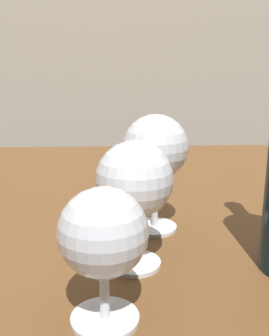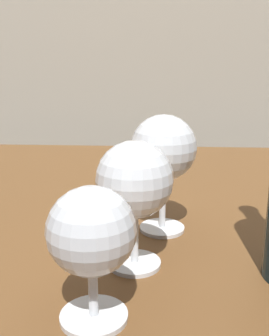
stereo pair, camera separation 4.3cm
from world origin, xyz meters
name	(u,v)px [view 1 (the left image)]	position (x,y,z in m)	size (l,w,h in m)	color
dining_table	(107,245)	(0.00, 0.00, 0.63)	(1.30, 0.88, 0.71)	brown
wine_glass_merlot	(103,235)	(0.01, -0.33, 0.80)	(0.08, 0.08, 0.13)	white
wine_glass_pinot	(134,182)	(0.04, -0.23, 0.82)	(0.09, 0.09, 0.15)	white
wine_glass_rose	(155,150)	(0.07, -0.13, 0.83)	(0.09, 0.09, 0.16)	white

